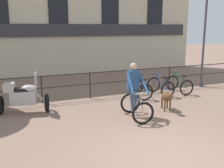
% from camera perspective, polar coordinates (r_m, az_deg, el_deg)
% --- Properties ---
extents(ground_plane, '(60.00, 60.00, 0.00)m').
position_cam_1_polar(ground_plane, '(6.13, 11.28, -14.98)').
color(ground_plane, '#846656').
extents(canal_railing, '(15.05, 0.05, 1.05)m').
position_cam_1_polar(canal_railing, '(10.37, -4.82, 0.72)').
color(canal_railing, '#232326').
rests_on(canal_railing, ground_plane).
extents(cyclist_with_bike, '(0.82, 1.25, 1.70)m').
position_cam_1_polar(cyclist_with_bike, '(8.17, 5.02, -2.06)').
color(cyclist_with_bike, black).
rests_on(cyclist_with_bike, ground_plane).
extents(dog, '(0.46, 0.97, 0.68)m').
position_cam_1_polar(dog, '(9.04, 11.87, -2.74)').
color(dog, brown).
rests_on(dog, ground_plane).
extents(parked_motorcycle, '(1.68, 0.97, 1.35)m').
position_cam_1_polar(parked_motorcycle, '(9.03, -18.80, -2.61)').
color(parked_motorcycle, black).
rests_on(parked_motorcycle, ground_plane).
extents(parked_bicycle_near_lamp, '(0.83, 1.20, 0.86)m').
position_cam_1_polar(parked_bicycle_near_lamp, '(10.61, 6.21, -0.98)').
color(parked_bicycle_near_lamp, black).
rests_on(parked_bicycle_near_lamp, ground_plane).
extents(parked_bicycle_mid_left, '(0.68, 1.12, 0.86)m').
position_cam_1_polar(parked_bicycle_mid_left, '(11.10, 10.52, -0.53)').
color(parked_bicycle_mid_left, black).
rests_on(parked_bicycle_mid_left, ground_plane).
extents(parked_bicycle_mid_right, '(0.70, 1.13, 0.86)m').
position_cam_1_polar(parked_bicycle_mid_right, '(11.64, 14.44, -0.11)').
color(parked_bicycle_mid_right, black).
rests_on(parked_bicycle_mid_right, ground_plane).
extents(street_lamp, '(0.28, 0.28, 4.60)m').
position_cam_1_polar(street_lamp, '(12.95, 19.51, 10.70)').
color(street_lamp, '#424247').
rests_on(street_lamp, ground_plane).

